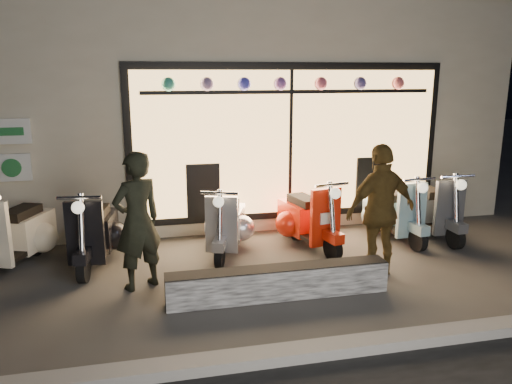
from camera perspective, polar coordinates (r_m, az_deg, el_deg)
ground at (r=6.90m, az=1.90°, el=-9.62°), size 40.00×40.00×0.00m
kerb at (r=5.17m, az=7.75°, el=-17.43°), size 40.00×0.25×0.12m
shop_building at (r=11.25m, az=-4.48°, el=10.36°), size 10.20×6.23×4.20m
graffiti_barrier at (r=6.22m, az=2.60°, el=-10.28°), size 2.75×0.28×0.40m
scooter_silver at (r=7.77m, az=-3.27°, el=-3.63°), size 0.77×1.46×1.05m
scooter_red at (r=8.04m, az=5.66°, el=-2.93°), size 0.71×1.55×1.10m
scooter_black at (r=7.67m, az=-17.83°, el=-4.31°), size 0.63×1.56×1.11m
scooter_cream at (r=7.99m, az=-25.32°, el=-4.18°), size 0.89×1.58×1.14m
scooter_blue at (r=8.71m, az=15.12°, el=-2.07°), size 0.57×1.54×1.10m
scooter_grey at (r=9.03m, az=19.07°, el=-1.74°), size 0.50×1.55×1.12m
man at (r=6.45m, az=-13.40°, el=-3.27°), size 0.77×0.69×1.78m
woman at (r=6.89m, az=14.07°, el=-2.08°), size 1.12×0.63×1.81m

